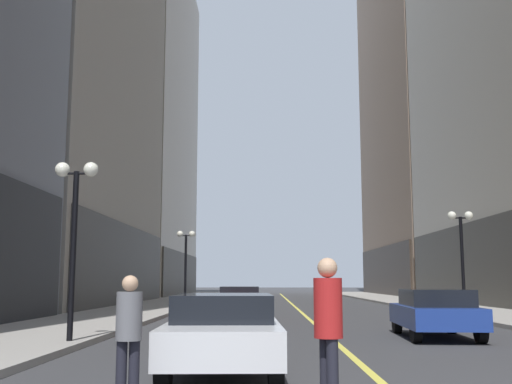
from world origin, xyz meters
TOP-DOWN VIEW (x-y plane):
  - ground_plane at (0.00, 35.00)m, footprint 200.00×200.00m
  - sidewalk_left at (-8.25, 35.00)m, footprint 4.50×78.00m
  - sidewalk_right at (8.25, 35.00)m, footprint 4.50×78.00m
  - lane_centre_stripe at (0.00, 35.00)m, footprint 0.16×70.00m
  - building_left_far at (-16.96, 60.00)m, footprint 13.12×26.00m
  - car_white at (-2.50, 6.67)m, footprint 2.01×4.46m
  - car_blue at (2.86, 13.07)m, footprint 2.03×4.24m
  - car_red at (-2.80, 20.80)m, footprint 1.79×4.57m
  - pedestrian_in_red_jacket at (-1.04, 3.35)m, footprint 0.45×0.45m
  - pedestrian_in_grey_suit at (-3.56, 4.06)m, footprint 0.40×0.40m
  - street_lamp_left_near at (-6.40, 10.64)m, footprint 1.06×0.36m
  - street_lamp_left_far at (-6.40, 31.54)m, footprint 1.06×0.36m
  - street_lamp_right_mid at (6.40, 21.58)m, footprint 1.06×0.36m

SIDE VIEW (x-z plane):
  - ground_plane at x=0.00m, z-range 0.00..0.00m
  - lane_centre_stripe at x=0.00m, z-range 0.00..0.01m
  - sidewalk_left at x=-8.25m, z-range 0.00..0.15m
  - sidewalk_right at x=8.25m, z-range 0.00..0.15m
  - car_blue at x=2.86m, z-range 0.06..1.38m
  - car_red at x=-2.80m, z-range 0.06..1.38m
  - car_white at x=-2.50m, z-range 0.06..1.38m
  - pedestrian_in_grey_suit at x=-3.56m, z-range 0.13..1.75m
  - pedestrian_in_red_jacket at x=-1.04m, z-range 0.16..1.99m
  - street_lamp_left_near at x=-6.40m, z-range 1.04..5.47m
  - street_lamp_left_far at x=-6.40m, z-range 1.04..5.47m
  - street_lamp_right_mid at x=6.40m, z-range 1.04..5.47m
  - building_left_far at x=-16.96m, z-range -0.07..36.74m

